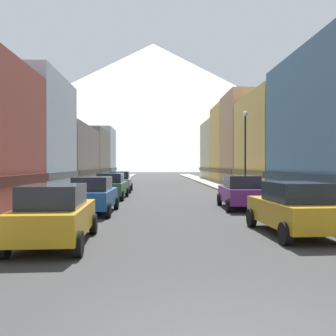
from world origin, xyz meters
TOP-DOWN VIEW (x-y plane):
  - sidewalk_left at (-6.25, 35.00)m, footprint 2.50×100.00m
  - sidewalk_right at (6.25, 35.00)m, footprint 2.50×100.00m
  - storefront_left_2 at (-11.61, 23.77)m, footprint 8.52×9.26m
  - storefront_left_3 at (-11.97, 35.59)m, footprint 9.23×13.57m
  - storefront_left_4 at (-11.62, 48.10)m, footprint 8.55×10.76m
  - storefront_left_5 at (-10.59, 58.42)m, footprint 6.48×8.78m
  - storefront_right_2 at (11.02, 29.35)m, footprint 7.34×11.18m
  - storefront_right_3 at (10.67, 39.40)m, footprint 6.63×8.03m
  - storefront_right_4 at (12.43, 47.65)m, footprint 10.15×8.34m
  - storefront_right_5 at (11.85, 57.78)m, footprint 8.99×11.68m
  - car_left_0 at (-3.80, 6.61)m, footprint 2.22×4.47m
  - car_left_1 at (-3.80, 13.80)m, footprint 2.11×4.42m
  - car_left_2 at (-3.80, 21.65)m, footprint 2.16×4.45m
  - car_left_3 at (-3.80, 28.34)m, footprint 2.12×4.43m
  - car_right_0 at (3.80, 7.91)m, footprint 2.23×4.47m
  - car_right_1 at (3.80, 15.58)m, footprint 2.21×4.47m
  - potted_plant_1 at (7.00, 18.70)m, footprint 0.63×0.63m
  - streetlamp_right at (5.35, 21.03)m, footprint 0.36×0.36m
  - mountain_backdrop at (-1.03, 260.00)m, footprint 293.32×293.32m

SIDE VIEW (x-z plane):
  - sidewalk_left at x=-6.25m, z-range 0.00..0.15m
  - sidewalk_right at x=6.25m, z-range 0.00..0.15m
  - potted_plant_1 at x=7.00m, z-range 0.19..1.11m
  - car_left_0 at x=-3.80m, z-range 0.01..1.79m
  - car_left_1 at x=-3.80m, z-range 0.01..1.79m
  - car_left_2 at x=-3.80m, z-range 0.01..1.79m
  - car_left_3 at x=-3.80m, z-range 0.01..1.79m
  - car_right_0 at x=3.80m, z-range 0.01..1.79m
  - car_right_1 at x=3.80m, z-range 0.01..1.79m
  - storefront_left_3 at x=-11.97m, z-range -0.12..6.26m
  - storefront_left_4 at x=-11.62m, z-range -0.13..7.04m
  - streetlamp_right at x=5.35m, z-range 1.06..6.92m
  - storefront_left_5 at x=-10.59m, z-range -0.15..8.19m
  - storefront_right_2 at x=11.02m, z-range -0.16..8.53m
  - storefront_left_2 at x=-11.61m, z-range -0.16..8.68m
  - storefront_right_5 at x=11.85m, z-range -0.16..9.25m
  - storefront_right_4 at x=12.43m, z-range -0.17..10.28m
  - storefront_right_3 at x=10.67m, z-range -0.17..10.45m
  - mountain_backdrop at x=-1.03m, z-range 0.00..86.08m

